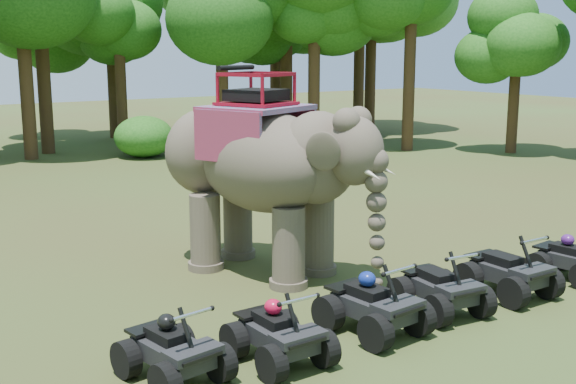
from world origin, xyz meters
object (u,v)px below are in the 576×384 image
(atv_3, at_px, (441,280))
(atv_5, at_px, (573,252))
(atv_1, at_px, (278,325))
(atv_0, at_px, (172,341))
(atv_2, at_px, (373,297))
(elephant, at_px, (261,172))
(atv_4, at_px, (509,264))

(atv_3, distance_m, atv_5, 3.72)
(atv_1, bearing_deg, atv_0, 165.85)
(atv_2, relative_size, atv_5, 1.11)
(elephant, bearing_deg, atv_5, -60.91)
(atv_1, relative_size, atv_4, 0.94)
(elephant, relative_size, atv_0, 3.25)
(atv_2, distance_m, atv_5, 5.39)
(atv_0, height_order, atv_2, atv_2)
(atv_0, xyz_separation_m, atv_5, (8.96, -0.33, -0.02))
(atv_3, relative_size, atv_4, 0.97)
(atv_0, height_order, atv_1, atv_1)
(atv_1, relative_size, atv_3, 0.97)
(atv_1, bearing_deg, atv_2, 1.32)
(elephant, xyz_separation_m, atv_4, (3.19, -4.03, -1.55))
(atv_1, height_order, atv_5, atv_1)
(atv_1, bearing_deg, atv_4, -0.42)
(atv_4, bearing_deg, atv_0, 177.88)
(atv_2, xyz_separation_m, atv_3, (1.66, 0.06, -0.03))
(elephant, height_order, atv_1, elephant)
(atv_2, xyz_separation_m, atv_5, (5.38, -0.07, -0.07))
(atv_2, relative_size, atv_3, 1.04)
(atv_1, bearing_deg, elephant, 60.12)
(atv_4, distance_m, atv_5, 1.94)
(atv_3, relative_size, atv_5, 1.07)
(atv_0, bearing_deg, elephant, 35.58)
(atv_3, bearing_deg, atv_0, -176.38)
(elephant, distance_m, atv_4, 5.37)
(atv_3, xyz_separation_m, atv_4, (1.79, -0.06, 0.02))
(elephant, xyz_separation_m, atv_5, (5.13, -4.10, -1.61))
(atv_5, bearing_deg, atv_0, 171.04)
(atv_0, relative_size, atv_5, 1.03)
(atv_5, bearing_deg, atv_4, 171.03)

